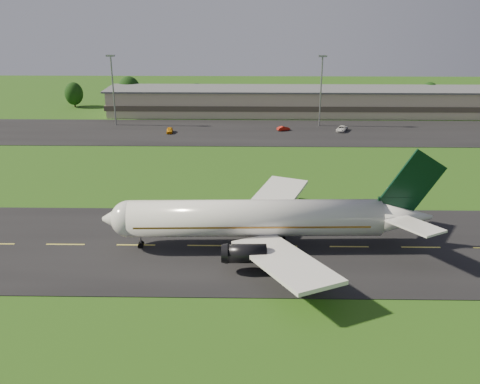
{
  "coord_description": "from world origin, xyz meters",
  "views": [
    {
      "loc": [
        -15.51,
        -74.39,
        36.8
      ],
      "look_at": [
        -16.98,
        8.0,
        6.0
      ],
      "focal_mm": 40.0,
      "sensor_mm": 36.0,
      "label": 1
    }
  ],
  "objects_px": {
    "terminal": "(318,102)",
    "service_vehicle_c": "(342,129)",
    "airliner": "(260,219)",
    "service_vehicle_a": "(170,130)",
    "light_mast_centre": "(321,82)",
    "light_mast_west": "(113,82)",
    "service_vehicle_b": "(283,128)"
  },
  "relations": [
    {
      "from": "terminal",
      "to": "service_vehicle_c",
      "type": "relative_size",
      "value": 27.83
    },
    {
      "from": "airliner",
      "to": "terminal",
      "type": "bearing_deg",
      "value": 76.32
    },
    {
      "from": "airliner",
      "to": "service_vehicle_c",
      "type": "xyz_separation_m",
      "value": [
        24.35,
        73.47,
        -3.84
      ]
    },
    {
      "from": "light_mast_centre",
      "to": "service_vehicle_c",
      "type": "xyz_separation_m",
      "value": [
        5.61,
        -6.51,
        -11.91
      ]
    },
    {
      "from": "terminal",
      "to": "light_mast_centre",
      "type": "relative_size",
      "value": 7.13
    },
    {
      "from": "airliner",
      "to": "terminal",
      "type": "relative_size",
      "value": 0.35
    },
    {
      "from": "airliner",
      "to": "service_vehicle_a",
      "type": "height_order",
      "value": "airliner"
    },
    {
      "from": "airliner",
      "to": "light_mast_west",
      "type": "xyz_separation_m",
      "value": [
        -41.26,
        79.97,
        8.08
      ]
    },
    {
      "from": "light_mast_centre",
      "to": "service_vehicle_c",
      "type": "height_order",
      "value": "light_mast_centre"
    },
    {
      "from": "light_mast_centre",
      "to": "service_vehicle_c",
      "type": "bearing_deg",
      "value": -49.24
    },
    {
      "from": "service_vehicle_a",
      "to": "service_vehicle_b",
      "type": "bearing_deg",
      "value": -0.09
    },
    {
      "from": "service_vehicle_b",
      "to": "light_mast_centre",
      "type": "bearing_deg",
      "value": -83.76
    },
    {
      "from": "airliner",
      "to": "light_mast_centre",
      "type": "xyz_separation_m",
      "value": [
        18.74,
        79.97,
        8.08
      ]
    },
    {
      "from": "terminal",
      "to": "service_vehicle_c",
      "type": "bearing_deg",
      "value": -79.5
    },
    {
      "from": "light_mast_west",
      "to": "light_mast_centre",
      "type": "xyz_separation_m",
      "value": [
        60.0,
        0.0,
        0.0
      ]
    },
    {
      "from": "terminal",
      "to": "airliner",
      "type": "bearing_deg",
      "value": -101.83
    },
    {
      "from": "service_vehicle_c",
      "to": "service_vehicle_b",
      "type": "bearing_deg",
      "value": -158.6
    },
    {
      "from": "service_vehicle_b",
      "to": "service_vehicle_c",
      "type": "distance_m",
      "value": 16.46
    },
    {
      "from": "service_vehicle_b",
      "to": "airliner",
      "type": "bearing_deg",
      "value": 150.78
    },
    {
      "from": "light_mast_centre",
      "to": "service_vehicle_a",
      "type": "xyz_separation_m",
      "value": [
        -42.78,
        -9.17,
        -11.91
      ]
    },
    {
      "from": "terminal",
      "to": "light_mast_centre",
      "type": "distance_m",
      "value": 18.45
    },
    {
      "from": "light_mast_west",
      "to": "light_mast_centre",
      "type": "bearing_deg",
      "value": 0.0
    },
    {
      "from": "airliner",
      "to": "light_mast_west",
      "type": "height_order",
      "value": "light_mast_west"
    },
    {
      "from": "light_mast_west",
      "to": "service_vehicle_b",
      "type": "height_order",
      "value": "light_mast_west"
    },
    {
      "from": "airliner",
      "to": "service_vehicle_a",
      "type": "xyz_separation_m",
      "value": [
        -24.04,
        70.8,
        -3.84
      ]
    },
    {
      "from": "light_mast_west",
      "to": "terminal",
      "type": "bearing_deg",
      "value": 14.76
    },
    {
      "from": "light_mast_west",
      "to": "light_mast_centre",
      "type": "relative_size",
      "value": 1.0
    },
    {
      "from": "terminal",
      "to": "service_vehicle_a",
      "type": "height_order",
      "value": "terminal"
    },
    {
      "from": "service_vehicle_b",
      "to": "service_vehicle_a",
      "type": "bearing_deg",
      "value": 72.38
    },
    {
      "from": "light_mast_west",
      "to": "service_vehicle_c",
      "type": "distance_m",
      "value": 67.0
    },
    {
      "from": "terminal",
      "to": "service_vehicle_c",
      "type": "distance_m",
      "value": 23.29
    },
    {
      "from": "service_vehicle_b",
      "to": "terminal",
      "type": "bearing_deg",
      "value": -51.91
    }
  ]
}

